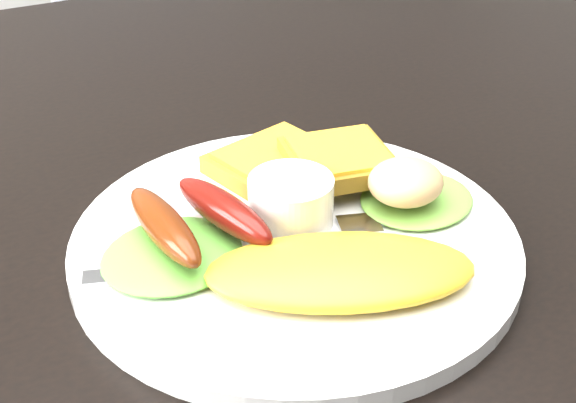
{
  "coord_description": "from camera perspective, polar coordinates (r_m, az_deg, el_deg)",
  "views": [
    {
      "loc": [
        -0.31,
        -0.55,
        1.05
      ],
      "look_at": [
        -0.12,
        -0.17,
        0.78
      ],
      "focal_mm": 50.0,
      "sensor_mm": 36.0,
      "label": 1
    }
  ],
  "objects": [
    {
      "name": "dining_table",
      "position": [
        0.71,
        2.3,
        5.11
      ],
      "size": [
        1.2,
        0.8,
        0.04
      ],
      "primitive_type": "cube",
      "color": "black",
      "rests_on": "ground"
    },
    {
      "name": "dining_chair",
      "position": [
        1.58,
        -7.88,
        9.36
      ],
      "size": [
        0.37,
        0.37,
        0.04
      ],
      "primitive_type": "cube",
      "rotation": [
        0.0,
        0.0,
        -0.01
      ],
      "color": "#A87B58",
      "rests_on": "ground"
    },
    {
      "name": "plate",
      "position": [
        0.52,
        0.5,
        -2.96
      ],
      "size": [
        0.29,
        0.29,
        0.01
      ],
      "primitive_type": "cylinder",
      "color": "white",
      "rests_on": "dining_table"
    },
    {
      "name": "lettuce_left",
      "position": [
        0.49,
        -8.22,
        -3.77
      ],
      "size": [
        0.11,
        0.1,
        0.01
      ],
      "primitive_type": "ellipsoid",
      "rotation": [
        0.0,
        0.0,
        0.23
      ],
      "color": "#569031",
      "rests_on": "plate"
    },
    {
      "name": "lettuce_right",
      "position": [
        0.55,
        9.12,
        0.15
      ],
      "size": [
        0.1,
        0.09,
        0.01
      ],
      "primitive_type": "ellipsoid",
      "rotation": [
        0.0,
        0.0,
        0.27
      ],
      "color": "#4D9736",
      "rests_on": "plate"
    },
    {
      "name": "omelette",
      "position": [
        0.47,
        3.75,
        -4.94
      ],
      "size": [
        0.18,
        0.13,
        0.02
      ],
      "primitive_type": "ellipsoid",
      "rotation": [
        0.0,
        0.0,
        -0.41
      ],
      "color": "yellow",
      "rests_on": "plate"
    },
    {
      "name": "sausage_a",
      "position": [
        0.49,
        -8.8,
        -1.71
      ],
      "size": [
        0.03,
        0.1,
        0.02
      ],
      "primitive_type": "ellipsoid",
      "rotation": [
        0.0,
        0.0,
        0.07
      ],
      "color": "#5C2603",
      "rests_on": "lettuce_left"
    },
    {
      "name": "sausage_b",
      "position": [
        0.5,
        -4.61,
        -0.61
      ],
      "size": [
        0.04,
        0.1,
        0.02
      ],
      "primitive_type": "ellipsoid",
      "rotation": [
        0.0,
        0.0,
        0.25
      ],
      "color": "#671008",
      "rests_on": "lettuce_left"
    },
    {
      "name": "ramekin",
      "position": [
        0.52,
        0.2,
        0.03
      ],
      "size": [
        0.07,
        0.07,
        0.03
      ],
      "primitive_type": "cylinder",
      "rotation": [
        0.0,
        0.0,
        0.39
      ],
      "color": "white",
      "rests_on": "plate"
    },
    {
      "name": "toast_a",
      "position": [
        0.58,
        -0.52,
        2.48
      ],
      "size": [
        0.1,
        0.1,
        0.01
      ],
      "primitive_type": "cube",
      "rotation": [
        0.0,
        0.0,
        0.27
      ],
      "color": "olive",
      "rests_on": "plate"
    },
    {
      "name": "toast_b",
      "position": [
        0.56,
        3.66,
        2.95
      ],
      "size": [
        0.08,
        0.08,
        0.01
      ],
      "primitive_type": "cube",
      "rotation": [
        0.0,
        0.0,
        -0.17
      ],
      "color": "olive",
      "rests_on": "toast_a"
    },
    {
      "name": "potato_salad",
      "position": [
        0.53,
        8.37,
        1.38
      ],
      "size": [
        0.06,
        0.05,
        0.03
      ],
      "primitive_type": "ellipsoid",
      "rotation": [
        0.0,
        0.0,
        0.12
      ],
      "color": "beige",
      "rests_on": "lettuce_right"
    },
    {
      "name": "fork",
      "position": [
        0.49,
        -4.66,
        -4.61
      ],
      "size": [
        0.16,
        0.06,
        0.0
      ],
      "primitive_type": "cube",
      "rotation": [
        0.0,
        0.0,
        -0.31
      ],
      "color": "#ADAFB7",
      "rests_on": "plate"
    }
  ]
}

